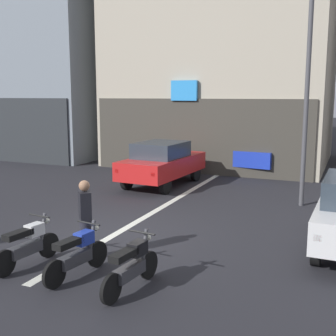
{
  "coord_description": "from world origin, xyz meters",
  "views": [
    {
      "loc": [
        5.2,
        -8.68,
        3.37
      ],
      "look_at": [
        0.61,
        2.0,
        1.4
      ],
      "focal_mm": 46.42,
      "sensor_mm": 36.0,
      "label": 1
    }
  ],
  "objects_px": {
    "car_red_crossing_near": "(162,162)",
    "motorcycle_white_row_leftmost": "(28,244)",
    "motorcycle_blue_row_left_mid": "(77,253)",
    "person_by_motorcycles": "(85,220)",
    "car_blue_down_street": "(265,151)",
    "street_lamp": "(308,66)",
    "motorcycle_black_row_centre": "(132,265)"
  },
  "relations": [
    {
      "from": "car_red_crossing_near",
      "to": "motorcycle_white_row_leftmost",
      "type": "bearing_deg",
      "value": -84.96
    },
    {
      "from": "car_red_crossing_near",
      "to": "motorcycle_blue_row_left_mid",
      "type": "relative_size",
      "value": 2.53
    },
    {
      "from": "car_red_crossing_near",
      "to": "motorcycle_blue_row_left_mid",
      "type": "bearing_deg",
      "value": -76.86
    },
    {
      "from": "person_by_motorcycles",
      "to": "car_blue_down_street",
      "type": "bearing_deg",
      "value": 83.71
    },
    {
      "from": "car_red_crossing_near",
      "to": "person_by_motorcycles",
      "type": "relative_size",
      "value": 2.52
    },
    {
      "from": "street_lamp",
      "to": "motorcycle_white_row_leftmost",
      "type": "xyz_separation_m",
      "value": [
        -4.43,
        -7.1,
        -3.73
      ]
    },
    {
      "from": "car_red_crossing_near",
      "to": "motorcycle_blue_row_left_mid",
      "type": "height_order",
      "value": "car_red_crossing_near"
    },
    {
      "from": "car_red_crossing_near",
      "to": "motorcycle_white_row_leftmost",
      "type": "distance_m",
      "value": 8.22
    },
    {
      "from": "person_by_motorcycles",
      "to": "street_lamp",
      "type": "bearing_deg",
      "value": 60.64
    },
    {
      "from": "car_red_crossing_near",
      "to": "street_lamp",
      "type": "distance_m",
      "value": 6.21
    },
    {
      "from": "car_red_crossing_near",
      "to": "person_by_motorcycles",
      "type": "bearing_deg",
      "value": -78.0
    },
    {
      "from": "motorcycle_blue_row_left_mid",
      "to": "person_by_motorcycles",
      "type": "distance_m",
      "value": 0.94
    },
    {
      "from": "car_blue_down_street",
      "to": "street_lamp",
      "type": "xyz_separation_m",
      "value": [
        2.23,
        -5.81,
        3.3
      ]
    },
    {
      "from": "motorcycle_white_row_leftmost",
      "to": "person_by_motorcycles",
      "type": "relative_size",
      "value": 1.0
    },
    {
      "from": "car_red_crossing_near",
      "to": "car_blue_down_street",
      "type": "xyz_separation_m",
      "value": [
        2.92,
        4.73,
        0.0
      ]
    },
    {
      "from": "street_lamp",
      "to": "motorcycle_blue_row_left_mid",
      "type": "height_order",
      "value": "street_lamp"
    },
    {
      "from": "street_lamp",
      "to": "motorcycle_blue_row_left_mid",
      "type": "bearing_deg",
      "value": -114.37
    },
    {
      "from": "person_by_motorcycles",
      "to": "motorcycle_white_row_leftmost",
      "type": "bearing_deg",
      "value": -138.69
    },
    {
      "from": "motorcycle_blue_row_left_mid",
      "to": "motorcycle_black_row_centre",
      "type": "distance_m",
      "value": 1.2
    },
    {
      "from": "car_red_crossing_near",
      "to": "street_lamp",
      "type": "height_order",
      "value": "street_lamp"
    },
    {
      "from": "motorcycle_white_row_leftmost",
      "to": "car_red_crossing_near",
      "type": "bearing_deg",
      "value": 95.04
    },
    {
      "from": "car_blue_down_street",
      "to": "motorcycle_blue_row_left_mid",
      "type": "bearing_deg",
      "value": -94.43
    },
    {
      "from": "street_lamp",
      "to": "motorcycle_blue_row_left_mid",
      "type": "distance_m",
      "value": 8.67
    },
    {
      "from": "motorcycle_white_row_leftmost",
      "to": "motorcycle_black_row_centre",
      "type": "distance_m",
      "value": 2.39
    },
    {
      "from": "motorcycle_white_row_leftmost",
      "to": "motorcycle_blue_row_left_mid",
      "type": "height_order",
      "value": "same"
    },
    {
      "from": "street_lamp",
      "to": "motorcycle_black_row_centre",
      "type": "bearing_deg",
      "value": -105.72
    },
    {
      "from": "car_red_crossing_near",
      "to": "motorcycle_black_row_centre",
      "type": "distance_m",
      "value": 8.89
    },
    {
      "from": "street_lamp",
      "to": "person_by_motorcycles",
      "type": "height_order",
      "value": "street_lamp"
    },
    {
      "from": "motorcycle_white_row_leftmost",
      "to": "motorcycle_blue_row_left_mid",
      "type": "xyz_separation_m",
      "value": [
        1.19,
        -0.03,
        0.0
      ]
    },
    {
      "from": "street_lamp",
      "to": "car_red_crossing_near",
      "type": "bearing_deg",
      "value": 168.15
    },
    {
      "from": "street_lamp",
      "to": "motorcycle_white_row_leftmost",
      "type": "height_order",
      "value": "street_lamp"
    },
    {
      "from": "car_blue_down_street",
      "to": "street_lamp",
      "type": "distance_m",
      "value": 7.04
    }
  ]
}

